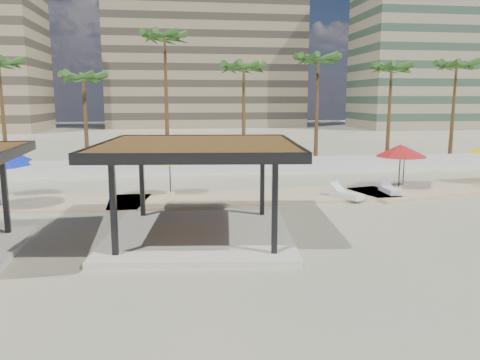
% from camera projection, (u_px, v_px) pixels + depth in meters
% --- Properties ---
extents(ground, '(200.00, 200.00, 0.00)m').
position_uv_depth(ground, '(237.00, 236.00, 19.14)').
color(ground, tan).
rests_on(ground, ground).
extents(promenade, '(44.45, 7.97, 0.24)m').
position_uv_depth(promenade, '(254.00, 196.00, 26.88)').
color(promenade, '#C6B284').
rests_on(promenade, ground).
extents(boundary_wall, '(56.00, 0.30, 1.20)m').
position_uv_depth(boundary_wall, '(208.00, 166.00, 34.65)').
color(boundary_wall, silver).
rests_on(boundary_wall, ground).
extents(building_mid, '(38.00, 16.00, 30.40)m').
position_uv_depth(building_mid, '(205.00, 54.00, 93.34)').
color(building_mid, '#847259').
rests_on(building_mid, ground).
extents(building_east, '(32.00, 15.00, 36.40)m').
position_uv_depth(building_east, '(445.00, 35.00, 87.09)').
color(building_east, gray).
rests_on(building_east, ground).
extents(pavilion_central, '(8.41, 8.41, 3.87)m').
position_uv_depth(pavilion_central, '(199.00, 181.00, 18.66)').
color(pavilion_central, beige).
rests_on(pavilion_central, ground).
extents(umbrella_b, '(3.22, 3.22, 2.51)m').
position_uv_depth(umbrella_b, '(170.00, 156.00, 26.38)').
color(umbrella_b, beige).
rests_on(umbrella_b, promenade).
extents(umbrella_c, '(3.58, 3.58, 2.71)m').
position_uv_depth(umbrella_c, '(401.00, 151.00, 27.75)').
color(umbrella_c, beige).
rests_on(umbrella_c, promenade).
extents(umbrella_d, '(3.03, 3.03, 2.46)m').
position_uv_depth(umbrella_d, '(405.00, 151.00, 29.26)').
color(umbrella_d, beige).
rests_on(umbrella_d, promenade).
extents(umbrella_f, '(3.68, 3.68, 2.64)m').
position_uv_depth(umbrella_f, '(4.00, 155.00, 26.08)').
color(umbrella_f, beige).
rests_on(umbrella_f, promenade).
extents(lounger_b, '(0.71, 1.95, 0.73)m').
position_uv_depth(lounger_b, '(389.00, 190.00, 27.09)').
color(lounger_b, silver).
rests_on(lounger_b, promenade).
extents(lounger_c, '(1.48, 2.05, 0.75)m').
position_uv_depth(lounger_c, '(346.00, 194.00, 25.71)').
color(lounger_c, silver).
rests_on(lounger_c, promenade).
extents(palm_c, '(3.00, 3.00, 7.91)m').
position_uv_depth(palm_c, '(83.00, 81.00, 34.41)').
color(palm_c, brown).
rests_on(palm_c, ground).
extents(palm_d, '(3.00, 3.00, 11.04)m').
position_uv_depth(palm_d, '(165.00, 43.00, 35.50)').
color(palm_d, brown).
rests_on(palm_d, ground).
extents(palm_e, '(3.00, 3.00, 8.77)m').
position_uv_depth(palm_e, '(244.00, 71.00, 36.19)').
color(palm_e, brown).
rests_on(palm_e, ground).
extents(palm_f, '(3.00, 3.00, 9.47)m').
position_uv_depth(palm_f, '(318.00, 64.00, 37.08)').
color(palm_f, brown).
rests_on(palm_f, ground).
extents(palm_g, '(3.00, 3.00, 8.84)m').
position_uv_depth(palm_g, '(391.00, 72.00, 37.61)').
color(palm_g, brown).
rests_on(palm_g, ground).
extents(palm_h, '(3.00, 3.00, 9.13)m').
position_uv_depth(palm_h, '(456.00, 69.00, 38.96)').
color(palm_h, brown).
rests_on(palm_h, ground).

